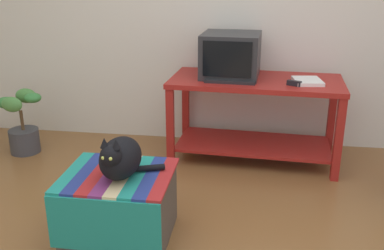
% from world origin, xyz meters
% --- Properties ---
extents(back_wall, '(8.00, 0.10, 2.60)m').
position_xyz_m(back_wall, '(0.00, 2.05, 1.30)').
color(back_wall, silver).
rests_on(back_wall, ground_plane).
extents(desk, '(1.43, 0.74, 0.71)m').
position_xyz_m(desk, '(0.35, 1.60, 0.48)').
color(desk, maroon).
rests_on(desk, ground_plane).
extents(tv_monitor, '(0.49, 0.51, 0.36)m').
position_xyz_m(tv_monitor, '(0.13, 1.67, 0.88)').
color(tv_monitor, '#28282B').
rests_on(tv_monitor, desk).
extents(keyboard, '(0.41, 0.17, 0.02)m').
position_xyz_m(keyboard, '(0.14, 1.46, 0.72)').
color(keyboard, black).
rests_on(keyboard, desk).
extents(book, '(0.24, 0.29, 0.03)m').
position_xyz_m(book, '(0.75, 1.53, 0.72)').
color(book, white).
rests_on(book, desk).
extents(ottoman_with_blanket, '(0.64, 0.57, 0.42)m').
position_xyz_m(ottoman_with_blanket, '(-0.44, 0.29, 0.21)').
color(ottoman_with_blanket, '#4C4238').
rests_on(ottoman_with_blanket, ground_plane).
extents(cat, '(0.36, 0.37, 0.29)m').
position_xyz_m(cat, '(-0.40, 0.25, 0.55)').
color(cat, black).
rests_on(cat, ottoman_with_blanket).
extents(potted_plant, '(0.41, 0.36, 0.56)m').
position_xyz_m(potted_plant, '(-1.68, 1.45, 0.26)').
color(potted_plant, '#3D3D42').
rests_on(potted_plant, ground_plane).
extents(stapler, '(0.11, 0.08, 0.04)m').
position_xyz_m(stapler, '(0.64, 1.42, 0.73)').
color(stapler, black).
rests_on(stapler, desk).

